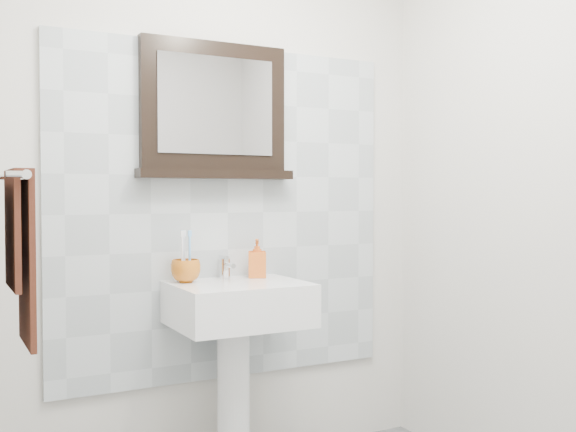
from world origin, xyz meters
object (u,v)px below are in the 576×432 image
object	(u,v)px
toothbrush_cup	(186,271)
soap_dispenser	(257,258)
framed_mirror	(215,114)
hand_towel	(21,243)
pedestal_sink	(238,325)

from	to	relation	value
toothbrush_cup	soap_dispenser	size ratio (longest dim) A/B	0.72
framed_mirror	hand_towel	size ratio (longest dim) A/B	1.30
toothbrush_cup	pedestal_sink	bearing A→B (deg)	-26.56
soap_dispenser	framed_mirror	distance (m)	0.67
pedestal_sink	framed_mirror	distance (m)	0.93
toothbrush_cup	soap_dispenser	distance (m)	0.34
hand_towel	framed_mirror	bearing A→B (deg)	32.61
toothbrush_cup	hand_towel	bearing A→B (deg)	-146.29
soap_dispenser	hand_towel	xyz separation A→B (m)	(-1.04, -0.48, 0.13)
toothbrush_cup	framed_mirror	xyz separation A→B (m)	(0.17, 0.09, 0.68)
soap_dispenser	framed_mirror	bearing A→B (deg)	-179.77
pedestal_sink	framed_mirror	size ratio (longest dim) A/B	1.35
framed_mirror	toothbrush_cup	bearing A→B (deg)	-152.26
pedestal_sink	hand_towel	size ratio (longest dim) A/B	1.75
soap_dispenser	framed_mirror	world-z (taller)	framed_mirror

